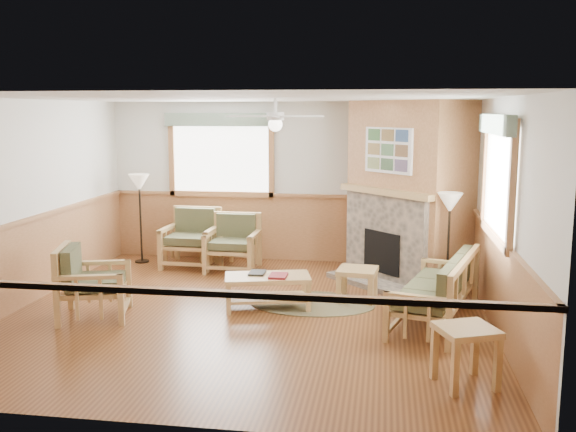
# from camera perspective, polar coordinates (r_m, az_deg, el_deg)

# --- Properties ---
(floor) EXTENTS (6.00, 6.00, 0.01)m
(floor) POSITION_cam_1_polar(r_m,az_deg,el_deg) (8.29, -3.50, -8.62)
(floor) COLOR brown
(floor) RESTS_ON ground
(ceiling) EXTENTS (6.00, 6.00, 0.01)m
(ceiling) POSITION_cam_1_polar(r_m,az_deg,el_deg) (7.89, -3.70, 10.42)
(ceiling) COLOR white
(ceiling) RESTS_ON floor
(wall_back) EXTENTS (6.00, 0.02, 2.70)m
(wall_back) POSITION_cam_1_polar(r_m,az_deg,el_deg) (10.90, -0.26, 3.03)
(wall_back) COLOR white
(wall_back) RESTS_ON floor
(wall_front) EXTENTS (6.00, 0.02, 2.70)m
(wall_front) POSITION_cam_1_polar(r_m,az_deg,el_deg) (5.14, -10.70, -4.33)
(wall_front) COLOR white
(wall_front) RESTS_ON floor
(wall_left) EXTENTS (0.02, 6.00, 2.70)m
(wall_left) POSITION_cam_1_polar(r_m,az_deg,el_deg) (9.09, -22.42, 1.06)
(wall_left) COLOR white
(wall_left) RESTS_ON floor
(wall_right) EXTENTS (0.02, 6.00, 2.70)m
(wall_right) POSITION_cam_1_polar(r_m,az_deg,el_deg) (7.91, 18.16, 0.15)
(wall_right) COLOR white
(wall_right) RESTS_ON floor
(wainscot) EXTENTS (6.00, 6.00, 1.10)m
(wainscot) POSITION_cam_1_polar(r_m,az_deg,el_deg) (8.13, -3.54, -4.90)
(wainscot) COLOR #A87145
(wainscot) RESTS_ON floor
(fireplace) EXTENTS (3.11, 3.11, 2.70)m
(fireplace) POSITION_cam_1_polar(r_m,az_deg,el_deg) (9.84, 10.75, 2.18)
(fireplace) COLOR #A87145
(fireplace) RESTS_ON floor
(window_back) EXTENTS (1.90, 0.16, 1.50)m
(window_back) POSITION_cam_1_polar(r_m,az_deg,el_deg) (11.02, -6.03, 9.20)
(window_back) COLOR white
(window_back) RESTS_ON wall_back
(window_right) EXTENTS (0.16, 1.90, 1.50)m
(window_right) POSITION_cam_1_polar(r_m,az_deg,el_deg) (7.61, 18.56, 8.72)
(window_right) COLOR white
(window_right) RESTS_ON wall_right
(ceiling_fan) EXTENTS (1.59, 1.59, 0.36)m
(ceiling_fan) POSITION_cam_1_polar(r_m,az_deg,el_deg) (8.12, -1.14, 10.13)
(ceiling_fan) COLOR white
(ceiling_fan) RESTS_ON ceiling
(sofa) EXTENTS (1.96, 1.23, 0.84)m
(sofa) POSITION_cam_1_polar(r_m,az_deg,el_deg) (7.97, 12.93, -6.40)
(sofa) COLOR tan
(sofa) RESTS_ON floor
(armchair_back_left) EXTENTS (0.87, 0.87, 0.94)m
(armchair_back_left) POSITION_cam_1_polar(r_m,az_deg,el_deg) (10.70, -8.65, -1.95)
(armchair_back_left) COLOR tan
(armchair_back_left) RESTS_ON floor
(armchair_back_right) EXTENTS (0.81, 0.81, 0.89)m
(armchair_back_right) POSITION_cam_1_polar(r_m,az_deg,el_deg) (10.35, -4.95, -2.41)
(armchair_back_right) COLOR tan
(armchair_back_right) RESTS_ON floor
(armchair_left) EXTENTS (1.00, 1.00, 0.91)m
(armchair_left) POSITION_cam_1_polar(r_m,az_deg,el_deg) (8.34, -16.87, -5.61)
(armchair_left) COLOR tan
(armchair_left) RESTS_ON floor
(coffee_table) EXTENTS (1.19, 0.79, 0.44)m
(coffee_table) POSITION_cam_1_polar(r_m,az_deg,el_deg) (8.41, -1.83, -6.75)
(coffee_table) COLOR tan
(coffee_table) RESTS_ON floor
(end_table_chairs) EXTENTS (0.54, 0.53, 0.51)m
(end_table_chairs) POSITION_cam_1_polar(r_m,az_deg,el_deg) (10.87, -6.37, -2.91)
(end_table_chairs) COLOR tan
(end_table_chairs) RESTS_ON floor
(end_table_sofa) EXTENTS (0.66, 0.65, 0.57)m
(end_table_sofa) POSITION_cam_1_polar(r_m,az_deg,el_deg) (6.35, 15.49, -11.92)
(end_table_sofa) COLOR tan
(end_table_sofa) RESTS_ON floor
(footstool) EXTENTS (0.57, 0.57, 0.45)m
(footstool) POSITION_cam_1_polar(r_m,az_deg,el_deg) (8.78, 6.17, -6.07)
(footstool) COLOR tan
(footstool) RESTS_ON floor
(braided_rug) EXTENTS (2.11, 2.11, 0.01)m
(braided_rug) POSITION_cam_1_polar(r_m,az_deg,el_deg) (8.65, 2.16, -7.77)
(braided_rug) COLOR brown
(braided_rug) RESTS_ON floor
(floor_lamp_left) EXTENTS (0.41, 0.41, 1.51)m
(floor_lamp_left) POSITION_cam_1_polar(r_m,az_deg,el_deg) (11.08, -12.98, -0.20)
(floor_lamp_left) COLOR black
(floor_lamp_left) RESTS_ON floor
(floor_lamp_right) EXTENTS (0.38, 0.38, 1.47)m
(floor_lamp_right) POSITION_cam_1_polar(r_m,az_deg,el_deg) (8.97, 14.05, -2.60)
(floor_lamp_right) COLOR black
(floor_lamp_right) RESTS_ON floor
(book_red) EXTENTS (0.22, 0.30, 0.03)m
(book_red) POSITION_cam_1_polar(r_m,az_deg,el_deg) (8.27, -0.88, -5.24)
(book_red) COLOR maroon
(book_red) RESTS_ON coffee_table
(book_dark) EXTENTS (0.20, 0.27, 0.03)m
(book_dark) POSITION_cam_1_polar(r_m,az_deg,el_deg) (8.44, -2.76, -4.98)
(book_dark) COLOR black
(book_dark) RESTS_ON coffee_table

